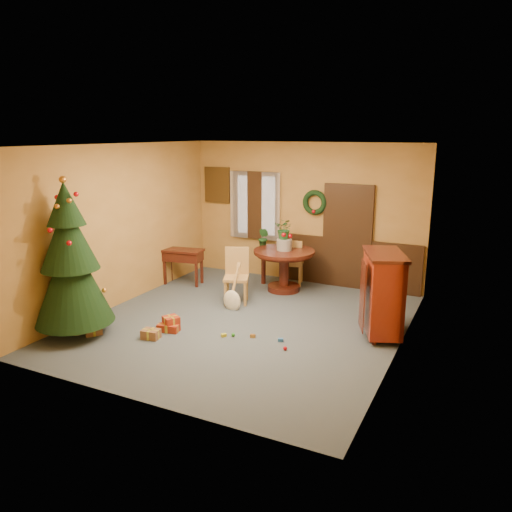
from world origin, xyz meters
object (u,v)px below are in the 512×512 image
Objects in this scene: chair_near at (237,273)px; christmas_tree at (70,262)px; writing_desk at (183,258)px; sideboard at (383,292)px; dining_table at (284,262)px.

christmas_tree is (-1.52, -2.49, 0.63)m from chair_near.
writing_desk is (-1.52, 0.50, 0.01)m from chair_near.
chair_near is at bearing 171.33° from sideboard.
chair_near is (-0.54, -0.99, -0.04)m from dining_table.
writing_desk is 4.40m from sideboard.
dining_table is at bearing 61.56° from chair_near.
sideboard is at bearing 25.65° from christmas_tree.
sideboard reaches higher than dining_table.
dining_table is 1.13m from chair_near.
chair_near is at bearing -18.11° from writing_desk.
dining_table is at bearing 147.67° from sideboard.
chair_near is 2.98m from christmas_tree.
christmas_tree reaches higher than dining_table.
writing_desk is (-2.06, -0.49, -0.03)m from dining_table.
christmas_tree reaches higher than chair_near.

